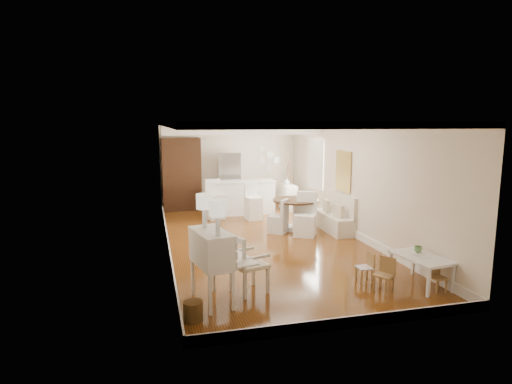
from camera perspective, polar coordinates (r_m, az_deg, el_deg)
name	(u,v)px	position (r m, az deg, el deg)	size (l,w,h in m)	color
room	(262,157)	(10.17, 0.87, 4.75)	(9.00, 9.04, 2.82)	brown
secretary_bureau	(212,267)	(6.73, -5.93, -9.93)	(0.90, 0.92, 1.16)	white
gustavian_armchair	(249,263)	(7.13, -0.91, -9.49)	(0.57, 0.57, 0.98)	beige
wicker_basket	(193,311)	(6.36, -8.39, -15.42)	(0.28, 0.28, 0.28)	brown
kids_table	(420,271)	(8.02, 21.08, -9.75)	(0.62, 1.03, 0.52)	white
kids_chair_a	(384,275)	(7.51, 16.67, -10.52)	(0.28, 0.28, 0.59)	#9D7747
kids_chair_b	(365,267)	(7.86, 14.28, -9.68)	(0.26, 0.26, 0.54)	#A27D49
kids_chair_c	(438,277)	(7.83, 23.10, -10.41)	(0.24, 0.24, 0.49)	#A27D49
banquette	(334,212)	(11.21, 10.32, -2.68)	(0.52, 1.60, 0.98)	silver
dining_table	(296,215)	(11.17, 5.29, -3.05)	(1.19, 1.19, 0.81)	#3F2714
slip_chair_near	(305,214)	(10.62, 6.61, -2.99)	(0.51, 0.53, 1.07)	white
slip_chair_far	(278,216)	(10.88, 2.94, -3.19)	(0.41, 0.43, 0.87)	silver
breakfast_counter	(241,197)	(13.06, -2.01, -0.72)	(2.05, 0.65, 1.03)	white
bar_stool_left	(215,199)	(12.43, -5.47, -0.99)	(0.46, 0.46, 1.15)	silver
bar_stool_right	(254,202)	(12.31, -0.33, -1.29)	(0.42, 0.42, 1.05)	white
pantry_cabinet	(182,174)	(13.79, -9.90, 2.35)	(1.20, 0.60, 2.30)	#381E11
fridge	(240,180)	(14.05, -2.11, 1.58)	(0.75, 0.65, 1.80)	silver
sideboard	(288,197)	(13.78, 4.30, -0.69)	(0.37, 0.84, 0.80)	white
pencil_cup	(418,249)	(8.14, 20.78, -7.15)	(0.14, 0.14, 0.11)	#639859
branch_vase	(287,181)	(13.73, 4.10, 1.42)	(0.20, 0.20, 0.21)	silver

